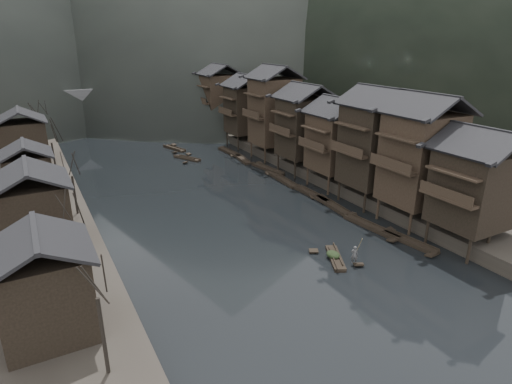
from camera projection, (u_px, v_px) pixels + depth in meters
water at (279, 252)px, 42.09m from camera, size 300.00×300.00×0.00m
right_bank at (321, 131)px, 90.48m from camera, size 40.00×200.00×1.80m
stilt_houses at (310, 116)px, 63.11m from camera, size 9.00×67.60×15.81m
left_houses at (28, 173)px, 47.49m from camera, size 8.10×53.20×8.73m
bare_trees at (56, 149)px, 53.65m from camera, size 3.89×71.79×7.78m
moored_sampans at (295, 185)px, 60.06m from camera, size 2.92×48.49×0.47m
midriver_boats at (180, 153)px, 76.76m from camera, size 3.39×13.67×0.45m
stone_bridge at (118, 103)px, 99.65m from camera, size 40.00×6.00×9.00m
hero_sampan at (335, 258)px, 40.58m from camera, size 3.18×5.06×0.44m
cargo_heap at (333, 251)px, 40.51m from camera, size 1.15×1.51×0.69m
boatman at (355, 252)px, 39.23m from camera, size 0.76×0.72×1.76m
bamboo_pole at (359, 224)px, 38.35m from camera, size 0.83×2.08×3.87m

